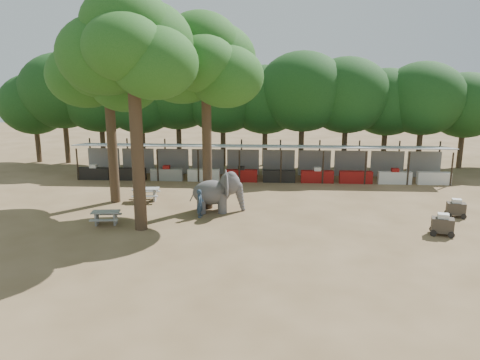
# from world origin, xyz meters

# --- Properties ---
(ground) EXTENTS (100.00, 100.00, 0.00)m
(ground) POSITION_xyz_m (0.00, 0.00, 0.00)
(ground) COLOR brown
(ground) RESTS_ON ground
(vendor_stalls) EXTENTS (28.00, 2.99, 2.80)m
(vendor_stalls) POSITION_xyz_m (-0.00, 13.84, 1.18)
(vendor_stalls) COLOR #A5A9AD
(vendor_stalls) RESTS_ON ground
(yard_tree_left) EXTENTS (7.10, 6.90, 11.02)m
(yard_tree_left) POSITION_xyz_m (-9.13, 7.19, 8.20)
(yard_tree_left) COLOR #332316
(yard_tree_left) RESTS_ON ground
(yard_tree_center) EXTENTS (7.10, 6.90, 12.04)m
(yard_tree_center) POSITION_xyz_m (-6.13, 2.19, 9.21)
(yard_tree_center) COLOR #332316
(yard_tree_center) RESTS_ON ground
(yard_tree_back) EXTENTS (7.10, 6.90, 11.36)m
(yard_tree_back) POSITION_xyz_m (-3.13, 6.19, 8.54)
(yard_tree_back) COLOR #332316
(yard_tree_back) RESTS_ON ground
(backdrop_trees) EXTENTS (46.46, 5.95, 8.33)m
(backdrop_trees) POSITION_xyz_m (0.00, 19.00, 5.51)
(backdrop_trees) COLOR #332316
(backdrop_trees) RESTS_ON ground
(elephant) EXTENTS (3.19, 2.40, 2.39)m
(elephant) POSITION_xyz_m (-2.31, 5.35, 1.20)
(elephant) COLOR #484646
(elephant) RESTS_ON ground
(handler) EXTENTS (0.45, 0.62, 1.60)m
(handler) POSITION_xyz_m (-3.20, 4.23, 0.80)
(handler) COLOR #26384C
(handler) RESTS_ON ground
(picnic_table_near) EXTENTS (1.62, 1.49, 0.74)m
(picnic_table_near) POSITION_xyz_m (-8.08, 2.61, 0.48)
(picnic_table_near) COLOR gray
(picnic_table_near) RESTS_ON ground
(picnic_table_far) EXTENTS (1.77, 1.63, 0.82)m
(picnic_table_far) POSITION_xyz_m (-7.12, 7.32, 0.53)
(picnic_table_far) COLOR gray
(picnic_table_far) RESTS_ON ground
(cart_front) EXTENTS (1.31, 1.03, 1.13)m
(cart_front) POSITION_xyz_m (9.39, 2.04, 0.56)
(cart_front) COLOR #312A23
(cart_front) RESTS_ON ground
(cart_back) EXTENTS (1.20, 0.91, 1.05)m
(cart_back) POSITION_xyz_m (11.22, 5.12, 0.52)
(cart_back) COLOR #312A23
(cart_back) RESTS_ON ground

